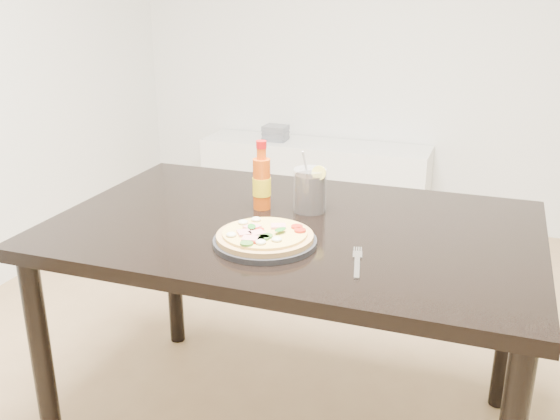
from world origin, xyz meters
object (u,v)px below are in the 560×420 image
(plate, at_px, (265,242))
(hot_sauce_bottle, at_px, (262,182))
(dining_table, at_px, (294,249))
(pizza, at_px, (264,235))
(fork, at_px, (357,261))
(media_console, at_px, (314,182))
(cola_cup, at_px, (310,191))

(plate, distance_m, hot_sauce_bottle, 0.30)
(dining_table, bearing_deg, pizza, -96.65)
(plate, height_order, fork, plate)
(plate, distance_m, media_console, 2.26)
(cola_cup, bearing_deg, hot_sauce_bottle, -168.60)
(hot_sauce_bottle, bearing_deg, cola_cup, 11.40)
(plate, height_order, hot_sauce_bottle, hot_sauce_bottle)
(pizza, distance_m, media_console, 2.27)
(plate, relative_size, cola_cup, 1.46)
(plate, relative_size, fork, 1.49)
(dining_table, xyz_separation_m, plate, (-0.02, -0.18, 0.09))
(media_console, bearing_deg, cola_cup, -74.01)
(dining_table, distance_m, cola_cup, 0.19)
(fork, bearing_deg, media_console, 97.15)
(dining_table, relative_size, media_console, 1.00)
(dining_table, relative_size, pizza, 5.37)
(hot_sauce_bottle, height_order, media_console, hot_sauce_bottle)
(hot_sauce_bottle, relative_size, cola_cup, 1.13)
(dining_table, height_order, plate, plate)
(dining_table, xyz_separation_m, hot_sauce_bottle, (-0.13, 0.09, 0.17))
(plate, xyz_separation_m, media_console, (-0.50, 2.15, -0.51))
(media_console, bearing_deg, pizza, -77.02)
(plate, xyz_separation_m, cola_cup, (0.03, 0.30, 0.06))
(dining_table, distance_m, media_console, 2.08)
(fork, bearing_deg, cola_cup, 112.62)
(plate, bearing_deg, fork, -6.23)
(plate, bearing_deg, cola_cup, 83.57)
(cola_cup, height_order, fork, cola_cup)
(plate, bearing_deg, pizza, -115.52)
(media_console, bearing_deg, fork, -70.85)
(hot_sauce_bottle, bearing_deg, pizza, -67.53)
(pizza, bearing_deg, cola_cup, 83.44)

